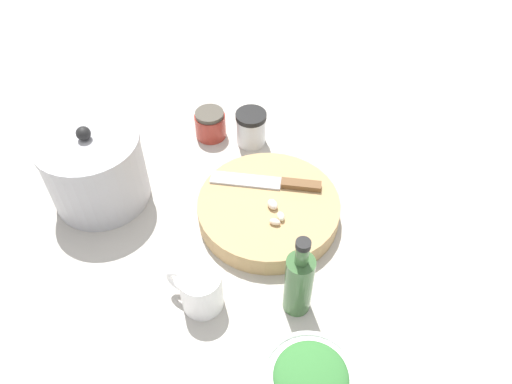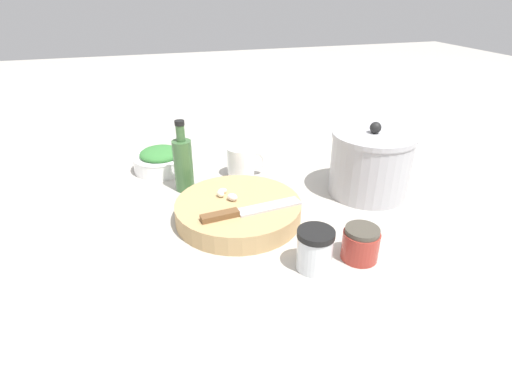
% 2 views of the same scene
% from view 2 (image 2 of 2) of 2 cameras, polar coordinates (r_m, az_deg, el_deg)
% --- Properties ---
extents(ground_plane, '(5.00, 5.00, 0.00)m').
position_cam_2_polar(ground_plane, '(0.94, -0.84, -3.60)').
color(ground_plane, '#B2ADA3').
extents(cutting_board, '(0.29, 0.29, 0.05)m').
position_cam_2_polar(cutting_board, '(0.93, -2.58, -2.61)').
color(cutting_board, tan).
rests_on(cutting_board, ground_plane).
extents(chef_knife, '(0.05, 0.23, 0.01)m').
position_cam_2_polar(chef_knife, '(0.87, -1.47, -2.71)').
color(chef_knife, brown).
rests_on(chef_knife, cutting_board).
extents(garlic_cloves, '(0.06, 0.05, 0.02)m').
position_cam_2_polar(garlic_cloves, '(0.93, -4.21, -0.39)').
color(garlic_cloves, silver).
rests_on(garlic_cloves, cutting_board).
extents(herb_bowl, '(0.16, 0.16, 0.07)m').
position_cam_2_polar(herb_bowl, '(1.20, -13.45, 4.53)').
color(herb_bowl, white).
rests_on(herb_bowl, ground_plane).
extents(spice_jar, '(0.07, 0.07, 0.08)m').
position_cam_2_polar(spice_jar, '(0.77, 8.39, -8.12)').
color(spice_jar, silver).
rests_on(spice_jar, ground_plane).
extents(coffee_mug, '(0.07, 0.11, 0.09)m').
position_cam_2_polar(coffee_mug, '(1.13, -2.05, 4.34)').
color(coffee_mug, white).
rests_on(coffee_mug, ground_plane).
extents(honey_jar, '(0.07, 0.07, 0.07)m').
position_cam_2_polar(honey_jar, '(0.82, 14.71, -7.15)').
color(honey_jar, '#9E3328').
rests_on(honey_jar, ground_plane).
extents(oil_bottle, '(0.05, 0.05, 0.19)m').
position_cam_2_polar(oil_bottle, '(1.05, -10.36, 4.07)').
color(oil_bottle, '#3D6638').
rests_on(oil_bottle, ground_plane).
extents(stock_pot, '(0.21, 0.21, 0.19)m').
position_cam_2_polar(stock_pot, '(1.06, 16.02, 3.95)').
color(stock_pot, '#B2B2B7').
rests_on(stock_pot, ground_plane).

